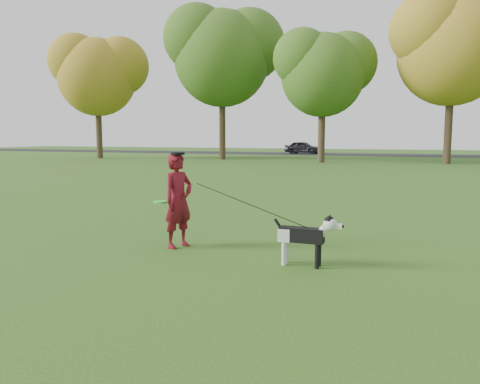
% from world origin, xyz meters
% --- Properties ---
extents(ground, '(120.00, 120.00, 0.00)m').
position_xyz_m(ground, '(0.00, 0.00, 0.00)').
color(ground, '#285116').
rests_on(ground, ground).
extents(road, '(120.00, 7.00, 0.02)m').
position_xyz_m(road, '(0.00, 40.00, 0.01)').
color(road, black).
rests_on(road, ground).
extents(man, '(0.53, 0.65, 1.54)m').
position_xyz_m(man, '(-1.40, 0.00, 0.77)').
color(man, '#580C12').
rests_on(man, ground).
extents(dog, '(0.98, 0.20, 0.75)m').
position_xyz_m(dog, '(0.81, -0.38, 0.46)').
color(dog, black).
rests_on(dog, ground).
extents(car_left, '(3.91, 2.09, 1.26)m').
position_xyz_m(car_left, '(-8.63, 40.00, 0.65)').
color(car_left, black).
rests_on(car_left, road).
extents(man_held_items, '(2.76, 0.50, 1.05)m').
position_xyz_m(man_held_items, '(-0.06, -0.21, 0.79)').
color(man_held_items, '#1FF63A').
rests_on(man_held_items, ground).
extents(tree_row, '(51.74, 8.86, 12.01)m').
position_xyz_m(tree_row, '(-1.43, 26.07, 7.41)').
color(tree_row, '#38281C').
rests_on(tree_row, ground).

